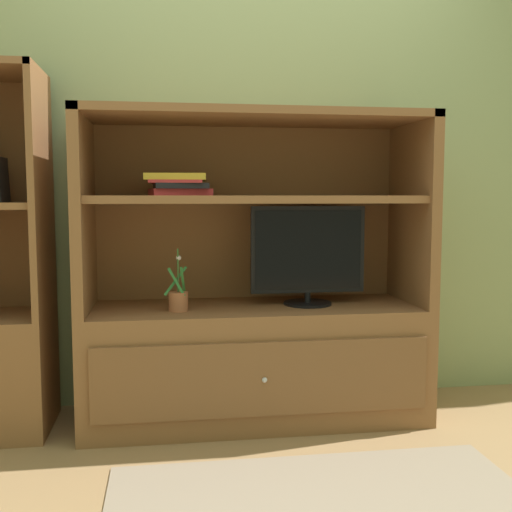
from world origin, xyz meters
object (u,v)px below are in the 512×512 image
Objects in this scene: magazine_stack at (178,184)px; potted_plant at (178,300)px; media_console at (254,325)px; bookshelf_tall at (2,313)px; tv_monitor at (308,255)px.

potted_plant is at bearing -94.82° from magazine_stack.
bookshelf_tall is (-1.18, 0.00, 0.09)m from media_console.
tv_monitor is 0.67m from potted_plant.
tv_monitor is 1.64× the size of magazine_stack.
magazine_stack reaches higher than potted_plant.
tv_monitor is 1.94× the size of potted_plant.
potted_plant is 0.82m from bookshelf_tall.
tv_monitor reaches higher than potted_plant.
magazine_stack is at bearing -179.60° from media_console.
potted_plant is at bearing -6.67° from bookshelf_tall.
bookshelf_tall is (-0.82, 0.01, -0.60)m from magazine_stack.
magazine_stack reaches higher than tv_monitor.
bookshelf_tall reaches higher than magazine_stack.
potted_plant is 0.55m from magazine_stack.
magazine_stack is 1.01m from bookshelf_tall.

